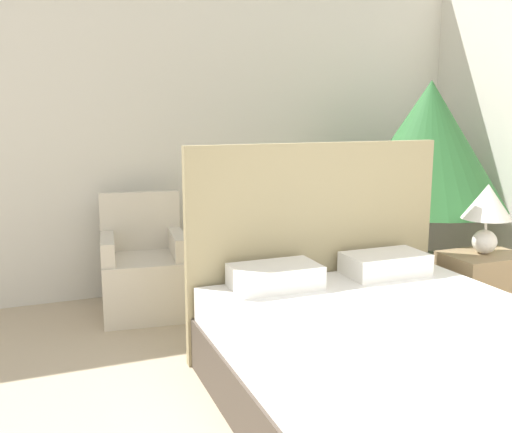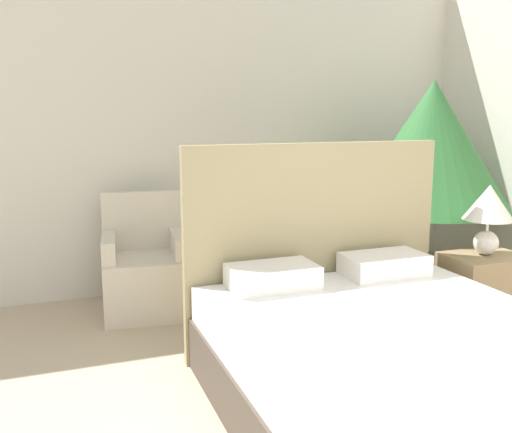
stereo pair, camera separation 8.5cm
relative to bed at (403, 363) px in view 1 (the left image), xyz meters
The scene contains 7 objects.
wall_back 2.84m from the bed, 95.33° to the left, with size 10.00×0.06×2.90m.
bed is the anchor object (origin of this frame).
armchair_near_window_left 2.24m from the bed, 115.41° to the left, with size 0.70×0.66×0.93m.
armchair_near_window_right 2.02m from the bed, 87.90° to the left, with size 0.66×0.62×0.93m.
potted_palm 2.37m from the bed, 50.02° to the left, with size 1.34×1.34×1.82m.
nightstand 1.47m from the bed, 32.37° to the left, with size 0.55×0.40×0.57m.
table_lamp 1.60m from the bed, 32.57° to the left, with size 0.35×0.35×0.50m.
Camera 1 is at (-1.47, -1.06, 1.59)m, focal length 40.00 mm.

